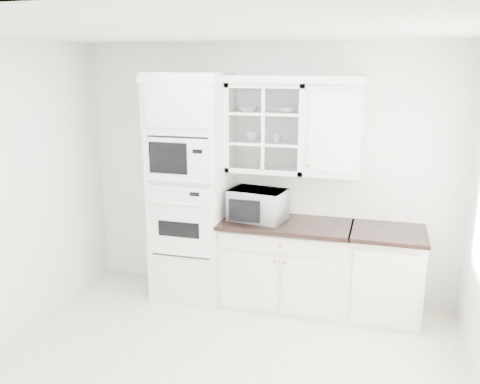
% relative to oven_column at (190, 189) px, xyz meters
% --- Properties ---
extents(ground, '(4.00, 3.50, 0.01)m').
position_rel_oven_column_xyz_m(ground, '(0.75, -1.42, -1.19)').
color(ground, beige).
rests_on(ground, ground).
extents(room_shell, '(4.00, 3.50, 2.70)m').
position_rel_oven_column_xyz_m(room_shell, '(0.75, -0.99, 0.58)').
color(room_shell, white).
rests_on(room_shell, ground).
extents(oven_column, '(0.76, 0.68, 2.40)m').
position_rel_oven_column_xyz_m(oven_column, '(0.00, 0.00, 0.00)').
color(oven_column, white).
rests_on(oven_column, ground).
extents(base_cabinet_run, '(1.32, 0.67, 0.92)m').
position_rel_oven_column_xyz_m(base_cabinet_run, '(1.03, 0.03, -0.74)').
color(base_cabinet_run, white).
rests_on(base_cabinet_run, ground).
extents(extra_base_cabinet, '(0.72, 0.67, 0.92)m').
position_rel_oven_column_xyz_m(extra_base_cabinet, '(2.03, 0.03, -0.74)').
color(extra_base_cabinet, white).
rests_on(extra_base_cabinet, ground).
extents(upper_cabinet_glass, '(0.80, 0.33, 0.90)m').
position_rel_oven_column_xyz_m(upper_cabinet_glass, '(0.78, 0.17, 0.65)').
color(upper_cabinet_glass, white).
rests_on(upper_cabinet_glass, room_shell).
extents(upper_cabinet_solid, '(0.55, 0.33, 0.90)m').
position_rel_oven_column_xyz_m(upper_cabinet_solid, '(1.46, 0.17, 0.65)').
color(upper_cabinet_solid, white).
rests_on(upper_cabinet_solid, room_shell).
extents(crown_molding, '(2.14, 0.38, 0.07)m').
position_rel_oven_column_xyz_m(crown_molding, '(0.68, 0.14, 1.14)').
color(crown_molding, white).
rests_on(crown_molding, room_shell).
extents(countertop_microwave, '(0.62, 0.54, 0.32)m').
position_rel_oven_column_xyz_m(countertop_microwave, '(0.73, 0.03, -0.12)').
color(countertop_microwave, white).
rests_on(countertop_microwave, base_cabinet_run).
extents(bowl_a, '(0.27, 0.27, 0.05)m').
position_rel_oven_column_xyz_m(bowl_a, '(0.58, 0.15, 0.84)').
color(bowl_a, white).
rests_on(bowl_a, upper_cabinet_glass).
extents(bowl_b, '(0.18, 0.18, 0.05)m').
position_rel_oven_column_xyz_m(bowl_b, '(0.97, 0.16, 0.84)').
color(bowl_b, white).
rests_on(bowl_b, upper_cabinet_glass).
extents(cup_a, '(0.15, 0.15, 0.10)m').
position_rel_oven_column_xyz_m(cup_a, '(0.63, 0.18, 0.56)').
color(cup_a, white).
rests_on(cup_a, upper_cabinet_glass).
extents(cup_b, '(0.11, 0.11, 0.09)m').
position_rel_oven_column_xyz_m(cup_b, '(0.88, 0.17, 0.56)').
color(cup_b, white).
rests_on(cup_b, upper_cabinet_glass).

